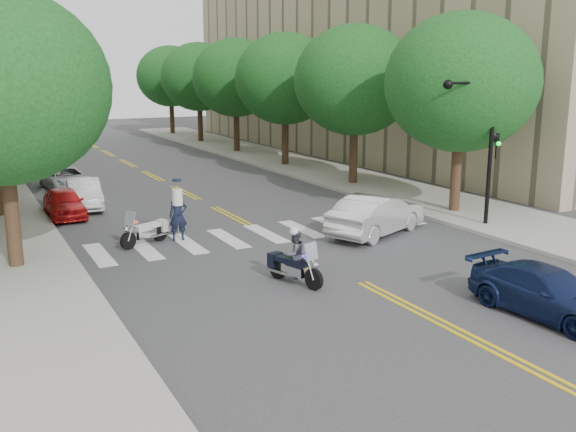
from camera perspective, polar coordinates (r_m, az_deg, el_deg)
ground at (r=18.89m, az=6.59°, el=-5.92°), size 140.00×140.00×0.00m
sidewalk_right at (r=42.10m, az=0.60°, el=4.62°), size 5.00×60.00×0.15m
building_right at (r=54.70m, az=14.71°, el=17.57°), size 26.00×44.00×22.00m
tree_r_0 at (r=28.10m, az=15.15°, el=11.37°), size 6.40×6.40×8.45m
tree_r_1 at (r=34.44m, az=5.98°, el=11.90°), size 6.40×6.40×8.45m
tree_r_2 at (r=41.36m, az=-0.25°, el=12.10°), size 6.40×6.40×8.45m
tree_r_3 at (r=48.61m, az=-4.67°, el=12.15°), size 6.40×6.40×8.45m
tree_r_4 at (r=56.07m, az=-7.93°, el=12.14°), size 6.40×6.40×8.45m
tree_r_5 at (r=63.65m, az=-10.41°, el=12.11°), size 6.40×6.40×8.45m
traffic_signal_pole at (r=25.63m, az=16.90°, el=7.06°), size 2.82×0.42×6.00m
motorcycle_police at (r=18.51m, az=0.47°, el=-3.76°), size 0.89×2.05×1.70m
motorcycle_parked at (r=23.32m, az=-12.32°, el=-1.32°), size 1.95×1.15×1.34m
officer_standing at (r=23.49m, az=-9.74°, el=0.00°), size 0.72×0.53×1.82m
convertible at (r=24.26m, az=7.87°, el=0.13°), size 4.93×3.39×1.54m
sedan_blue at (r=17.39m, az=22.06°, el=-6.33°), size 2.04×4.33×1.22m
parked_car_a at (r=28.55m, az=-19.28°, el=1.12°), size 1.48×3.64×1.24m
parked_car_b at (r=30.17m, az=-17.65°, el=1.88°), size 1.75×4.04×1.29m
parked_car_c at (r=35.05m, az=-19.10°, el=3.15°), size 2.35×4.48×1.20m
parked_car_d at (r=41.45m, az=-22.02°, el=4.42°), size 2.21×4.83×1.37m
parked_car_e at (r=44.95m, az=-21.07°, el=5.05°), size 1.91×4.03×1.33m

